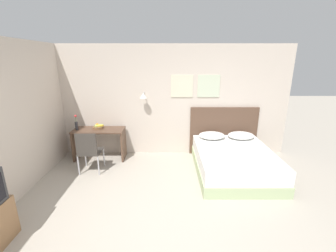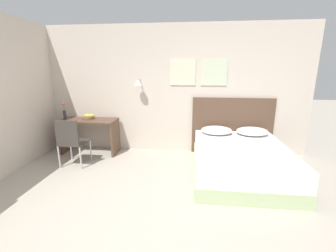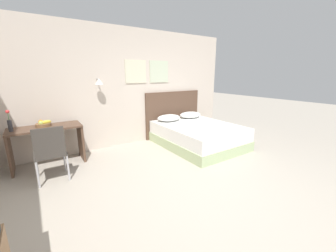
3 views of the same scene
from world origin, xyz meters
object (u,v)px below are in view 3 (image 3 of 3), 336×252
Objects in this scene: fruit_bowl at (43,124)px; pillow_right at (190,115)px; headboard at (173,114)px; flower_vase at (10,123)px; pillow_left at (169,118)px; desk_chair at (50,150)px; folded_towel_mid_bed at (225,130)px; desk at (47,139)px; folded_towel_near_foot at (209,126)px; bed at (198,135)px.

pillow_right is at bearing -0.93° from fruit_bowl.
headboard is 4.63× the size of flower_vase.
pillow_left is 0.68× the size of desk_chair.
desk_chair is at bearing -89.10° from fruit_bowl.
pillow_right is 0.68× the size of desk_chair.
pillow_right is at bearing 0.00° from pillow_left.
folded_towel_mid_bed is (-0.29, -1.45, -0.05)m from pillow_right.
desk reaches higher than pillow_right.
fruit_bowl is 0.48m from flower_vase.
pillow_left is at bearing -0.08° from desk.
desk_chair is at bearing -161.19° from headboard.
fruit_bowl is at bearing 178.84° from pillow_left.
desk_chair is at bearing -54.90° from flower_vase.
desk_chair is at bearing -90.71° from desk.
pillow_right is 1.70× the size of folded_towel_mid_bed.
flower_vase is at bearing 164.96° from folded_towel_near_foot.
desk_chair is at bearing -179.69° from bed.
desk is 3.26× the size of flower_vase.
desk is at bearing 179.93° from pillow_right.
fruit_bowl is at bearing 154.02° from folded_towel_mid_bed.
folded_towel_mid_bed is at bearing -25.37° from desk.
flower_vase reaches higher than fruit_bowl.
bed is 0.41m from folded_towel_near_foot.
bed is 0.80m from folded_towel_mid_bed.
desk_chair is (-3.08, 0.28, -0.01)m from folded_towel_near_foot.
fruit_bowl is (-3.03, 0.76, 0.53)m from bed.
desk_chair is at bearing -167.89° from pillow_right.
folded_towel_near_foot is at bearing -18.82° from fruit_bowl.
pillow_right is 1.94× the size of folded_towel_near_foot.
desk_chair reaches higher than folded_towel_mid_bed.
folded_towel_near_foot is 3.70m from flower_vase.
pillow_right is 1.48m from folded_towel_mid_bed.
headboard is 1.84× the size of desk_chair.
fruit_bowl is (-3.09, 1.05, 0.24)m from folded_towel_near_foot.
fruit_bowl is at bearing 161.18° from folded_towel_near_foot.
desk_chair reaches higher than pillow_right.
desk is at bearing 161.91° from folded_towel_near_foot.
folded_towel_mid_bed is 1.31× the size of fruit_bowl.
fruit_bowl is 0.76× the size of flower_vase.
folded_towel_mid_bed is at bearing -88.14° from headboard.
headboard reaches higher than fruit_bowl.
folded_towel_near_foot is (0.06, -0.29, 0.28)m from bed.
pillow_right is 2.23× the size of fruit_bowl.
folded_towel_mid_bed is at bearing -101.23° from pillow_right.
folded_towel_mid_bed is 3.44m from fruit_bowl.
folded_towel_mid_bed is (-0.01, -0.45, 0.00)m from folded_towel_near_foot.
fruit_bowl is at bearing -175.25° from headboard.
folded_towel_mid_bed is at bearing -74.51° from pillow_left.
folded_towel_mid_bed is (0.06, -1.76, -0.06)m from headboard.
folded_towel_mid_bed is at bearing -25.98° from fruit_bowl.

